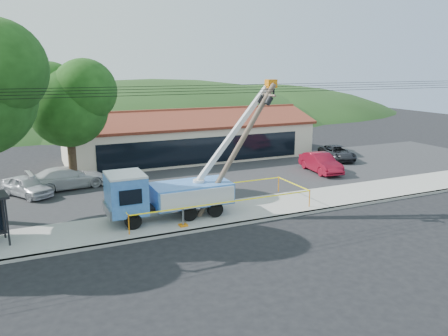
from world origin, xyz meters
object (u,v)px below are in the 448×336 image
car_red (320,173)px  car_white (69,190)px  leaning_pole (241,143)px  utility_truck (167,192)px  car_dark (337,161)px  car_silver (28,197)px

car_red → car_white: bearing=176.8°
leaning_pole → utility_truck: bearing=172.8°
leaning_pole → car_dark: (14.53, 9.38, -4.17)m
utility_truck → car_white: size_ratio=1.92×
utility_truck → leaning_pole: bearing=-7.2°
leaning_pole → car_dark: bearing=32.9°
car_white → car_dark: 23.26m
utility_truck → leaning_pole: 5.02m
car_silver → utility_truck: bearing=-79.9°
car_silver → car_dark: (25.87, 0.94, 0.00)m
car_white → car_dark: (23.26, 0.03, 0.00)m
utility_truck → car_red: utility_truck is taller
car_red → car_white: 19.24m
utility_truck → leaning_pole: (4.28, -0.54, 2.56)m
utility_truck → car_dark: utility_truck is taller
utility_truck → car_red: 15.59m
car_red → car_dark: bearing=44.4°
utility_truck → car_red: size_ratio=2.15×
leaning_pole → car_red: bearing=30.6°
car_silver → car_dark: car_silver is taller
utility_truck → car_red: bearing=20.8°
leaning_pole → car_white: leaning_pole is taller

